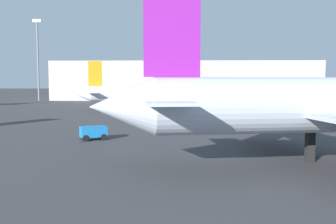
# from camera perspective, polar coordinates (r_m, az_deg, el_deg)

# --- Properties ---
(airplane_far_left) EXTENTS (28.09, 18.42, 9.25)m
(airplane_far_left) POSITION_cam_1_polar(r_m,az_deg,el_deg) (69.39, -2.85, 2.82)
(airplane_far_left) COLOR silver
(airplane_far_left) RESTS_ON ground_plane
(baggage_cart) EXTENTS (2.73, 2.22, 1.30)m
(baggage_cart) POSITION_cam_1_polar(r_m,az_deg,el_deg) (35.88, -11.36, -3.02)
(baggage_cart) COLOR #1972BF
(baggage_cart) RESTS_ON ground_plane
(light_mast_left) EXTENTS (2.40, 0.50, 23.26)m
(light_mast_left) POSITION_cam_1_polar(r_m,az_deg,el_deg) (114.26, -19.31, 8.12)
(light_mast_left) COLOR slate
(light_mast_left) RESTS_ON ground_plane
(terminal_building) EXTENTS (79.48, 24.20, 11.60)m
(terminal_building) POSITION_cam_1_polar(r_m,az_deg,el_deg) (119.54, 2.58, 4.79)
(terminal_building) COLOR #B7B7B2
(terminal_building) RESTS_ON ground_plane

